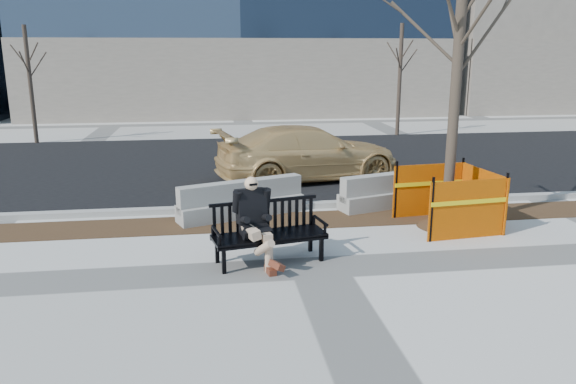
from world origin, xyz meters
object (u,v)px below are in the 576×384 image
(bench, at_px, (270,262))
(jersey_barrier_left, at_px, (242,216))
(seated_man, at_px, (254,262))
(jersey_barrier_right, at_px, (394,206))
(tree_fence, at_px, (446,226))
(sedan, at_px, (308,179))

(bench, xyz_separation_m, jersey_barrier_left, (-0.30, 2.71, 0.00))
(bench, distance_m, seated_man, 0.26)
(bench, bearing_deg, jersey_barrier_right, 32.40)
(bench, relative_size, jersey_barrier_right, 0.71)
(bench, height_order, seated_man, seated_man)
(seated_man, relative_size, tree_fence, 0.24)
(seated_man, height_order, tree_fence, tree_fence)
(bench, bearing_deg, seated_man, 168.46)
(bench, relative_size, seated_man, 1.33)
(bench, distance_m, tree_fence, 4.01)
(seated_man, height_order, jersey_barrier_right, seated_man)
(bench, xyz_separation_m, jersey_barrier_right, (3.20, 3.05, 0.00))
(sedan, distance_m, jersey_barrier_right, 3.31)
(tree_fence, relative_size, sedan, 1.22)
(bench, distance_m, jersey_barrier_left, 2.72)
(sedan, xyz_separation_m, jersey_barrier_right, (1.47, -2.96, 0.00))
(jersey_barrier_right, bearing_deg, bench, -153.32)
(bench, relative_size, jersey_barrier_left, 0.70)
(jersey_barrier_left, bearing_deg, seated_man, -109.68)
(jersey_barrier_right, bearing_deg, seated_man, -155.53)
(sedan, height_order, jersey_barrier_right, sedan)
(tree_fence, bearing_deg, sedan, 113.74)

